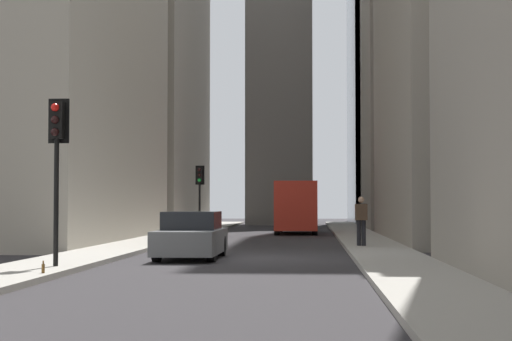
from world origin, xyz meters
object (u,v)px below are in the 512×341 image
object	(u,v)px
delivery_truck	(297,207)
discarded_bottle	(43,268)
traffic_light_foreground	(57,142)
traffic_light_midblock	(200,183)
pedestrian	(361,219)
hatchback_grey	(191,237)

from	to	relation	value
delivery_truck	discarded_bottle	xyz separation A→B (m)	(-28.35, 5.04, -1.21)
traffic_light_foreground	traffic_light_midblock	size ratio (longest dim) A/B	1.10
pedestrian	discarded_bottle	bearing A→B (deg)	148.51
delivery_truck	traffic_light_foreground	world-z (taller)	traffic_light_foreground
hatchback_grey	discarded_bottle	bearing A→B (deg)	162.23
traffic_light_foreground	discarded_bottle	xyz separation A→B (m)	(-2.04, -0.36, -2.90)
pedestrian	discarded_bottle	world-z (taller)	pedestrian
traffic_light_midblock	delivery_truck	bearing A→B (deg)	-105.37
delivery_truck	pedestrian	world-z (taller)	delivery_truck
traffic_light_foreground	discarded_bottle	world-z (taller)	traffic_light_foreground
traffic_light_midblock	traffic_light_foreground	bearing A→B (deg)	-179.58
hatchback_grey	pedestrian	world-z (taller)	pedestrian
hatchback_grey	discarded_bottle	size ratio (longest dim) A/B	15.93
delivery_truck	discarded_bottle	size ratio (longest dim) A/B	23.93
traffic_light_midblock	discarded_bottle	distance (m)	30.01
discarded_bottle	traffic_light_midblock	bearing A→B (deg)	1.07
delivery_truck	discarded_bottle	bearing A→B (deg)	169.91
traffic_light_midblock	hatchback_grey	bearing A→B (deg)	-173.02
traffic_light_foreground	delivery_truck	bearing A→B (deg)	-11.60
traffic_light_midblock	pedestrian	bearing A→B (deg)	-154.79
traffic_light_midblock	pedestrian	xyz separation A→B (m)	(-17.41, -8.20, -1.76)
delivery_truck	hatchback_grey	xyz separation A→B (m)	(-21.35, 2.80, -0.80)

